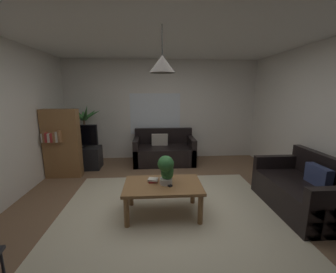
# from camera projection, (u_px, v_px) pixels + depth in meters

# --- Properties ---
(floor) EXTENTS (4.90, 5.23, 0.02)m
(floor) POSITION_uv_depth(u_px,v_px,m) (169.00, 209.00, 3.21)
(floor) COLOR brown
(floor) RESTS_ON ground
(rug) EXTENTS (3.18, 2.88, 0.01)m
(rug) POSITION_uv_depth(u_px,v_px,m) (170.00, 216.00, 3.01)
(rug) COLOR beige
(rug) RESTS_ON ground
(wall_back) EXTENTS (5.02, 0.06, 2.53)m
(wall_back) POSITION_uv_depth(u_px,v_px,m) (162.00, 110.00, 5.53)
(wall_back) COLOR silver
(wall_back) RESTS_ON ground
(ceiling) EXTENTS (4.90, 5.23, 0.02)m
(ceiling) POSITION_uv_depth(u_px,v_px,m) (170.00, 26.00, 2.69)
(ceiling) COLOR white
(window_pane) EXTENTS (1.29, 0.01, 1.05)m
(window_pane) POSITION_uv_depth(u_px,v_px,m) (155.00, 114.00, 5.51)
(window_pane) COLOR white
(couch_under_window) EXTENTS (1.46, 0.82, 0.82)m
(couch_under_window) POSITION_uv_depth(u_px,v_px,m) (164.00, 152.00, 5.24)
(couch_under_window) COLOR black
(couch_under_window) RESTS_ON ground
(couch_right_side) EXTENTS (0.82, 1.39, 0.82)m
(couch_right_side) POSITION_uv_depth(u_px,v_px,m) (303.00, 192.00, 3.14)
(couch_right_side) COLOR black
(couch_right_side) RESTS_ON ground
(coffee_table) EXTENTS (1.08, 0.67, 0.46)m
(coffee_table) POSITION_uv_depth(u_px,v_px,m) (163.00, 189.00, 2.99)
(coffee_table) COLOR olive
(coffee_table) RESTS_ON ground
(book_on_table_0) EXTENTS (0.13, 0.09, 0.02)m
(book_on_table_0) POSITION_uv_depth(u_px,v_px,m) (153.00, 181.00, 3.03)
(book_on_table_0) COLOR #B22D2D
(book_on_table_0) RESTS_ON coffee_table
(book_on_table_1) EXTENTS (0.16, 0.14, 0.03)m
(book_on_table_1) POSITION_uv_depth(u_px,v_px,m) (153.00, 179.00, 3.04)
(book_on_table_1) COLOR beige
(book_on_table_1) RESTS_ON coffee_table
(remote_on_table_0) EXTENTS (0.14, 0.16, 0.02)m
(remote_on_table_0) POSITION_uv_depth(u_px,v_px,m) (167.00, 184.00, 2.94)
(remote_on_table_0) COLOR black
(remote_on_table_0) RESTS_ON coffee_table
(potted_plant_on_table) EXTENTS (0.23, 0.23, 0.41)m
(potted_plant_on_table) POSITION_uv_depth(u_px,v_px,m) (166.00, 169.00, 2.95)
(potted_plant_on_table) COLOR beige
(potted_plant_on_table) RESTS_ON coffee_table
(tv_stand) EXTENTS (0.90, 0.44, 0.50)m
(tv_stand) POSITION_uv_depth(u_px,v_px,m) (81.00, 158.00, 4.85)
(tv_stand) COLOR black
(tv_stand) RESTS_ON ground
(tv) EXTENTS (0.83, 0.16, 0.52)m
(tv) POSITION_uv_depth(u_px,v_px,m) (78.00, 136.00, 4.72)
(tv) COLOR black
(tv) RESTS_ON tv_stand
(potted_palm_corner) EXTENTS (0.93, 0.95, 1.49)m
(potted_palm_corner) POSITION_uv_depth(u_px,v_px,m) (84.00, 134.00, 5.22)
(potted_palm_corner) COLOR brown
(potted_palm_corner) RESTS_ON ground
(bookshelf_corner) EXTENTS (0.70, 0.31, 1.40)m
(bookshelf_corner) POSITION_uv_depth(u_px,v_px,m) (62.00, 143.00, 4.29)
(bookshelf_corner) COLOR olive
(bookshelf_corner) RESTS_ON ground
(pendant_lamp) EXTENTS (0.33, 0.33, 0.57)m
(pendant_lamp) POSITION_uv_depth(u_px,v_px,m) (162.00, 64.00, 2.65)
(pendant_lamp) COLOR black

